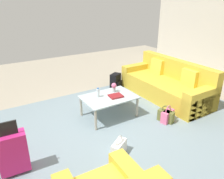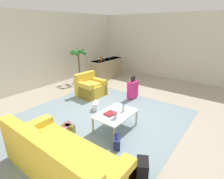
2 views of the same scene
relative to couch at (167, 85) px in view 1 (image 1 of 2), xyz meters
name	(u,v)px [view 1 (image 1 of 2)]	position (x,y,z in m)	size (l,w,h in m)	color
ground_plane	(105,132)	(2.20, 0.60, -0.31)	(12.00, 12.00, 0.00)	#A89E89
area_rug	(136,128)	(1.60, 0.80, -0.30)	(5.20, 4.40, 0.01)	gray
couch	(167,85)	(0.00, 0.00, 0.00)	(0.98, 2.41, 0.92)	gold
coffee_table	(109,99)	(1.80, 0.10, 0.10)	(1.09, 0.76, 0.46)	silver
water_bottle	(98,93)	(2.00, 0.00, 0.25)	(0.06, 0.06, 0.20)	silver
coffee_table_book	(116,96)	(1.68, 0.18, 0.17)	(0.27, 0.23, 0.03)	maroon
flower_vase	(114,87)	(1.58, -0.05, 0.28)	(0.11, 0.11, 0.21)	#B2B7BC
suitcase_magenta	(13,152)	(3.80, 0.80, 0.05)	(0.42, 0.25, 0.85)	#D12375
handbag_pink	(167,116)	(0.90, 0.92, -0.18)	(0.35, 0.22, 0.36)	pink
handbag_navy	(119,97)	(1.25, -0.35, -0.18)	(0.34, 0.30, 0.36)	navy
handbag_olive	(166,116)	(0.93, 0.91, -0.18)	(0.24, 0.35, 0.36)	olive
handbag_white	(119,148)	(2.33, 1.27, -0.18)	(0.35, 0.28, 0.36)	white
backpack_black	(116,81)	(0.80, -1.19, -0.11)	(0.36, 0.34, 0.40)	black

